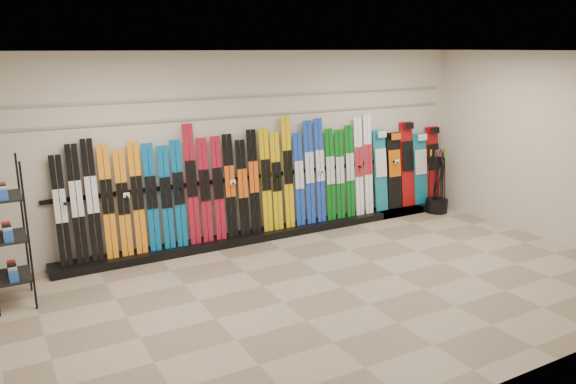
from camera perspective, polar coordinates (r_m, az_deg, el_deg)
floor at (r=7.47m, az=5.57°, el=-9.65°), size 8.00×8.00×0.00m
back_wall at (r=9.10m, az=-3.25°, el=4.70°), size 8.00×0.00×8.00m
right_wall at (r=9.82m, az=25.37°, el=4.04°), size 0.00×5.00×5.00m
ceiling at (r=6.82m, az=6.20°, el=14.03°), size 8.00×8.00×0.00m
ski_rack_base at (r=9.37m, az=-1.29°, el=-4.10°), size 8.00×0.40×0.12m
skis at (r=8.88m, az=-5.13°, el=0.75°), size 5.37×0.21×1.84m
snowboards at (r=10.82m, az=12.07°, el=2.44°), size 1.57×0.24×1.58m
accessory_rack at (r=7.48m, az=-26.60°, el=-3.75°), size 0.40×0.60×1.80m
pole_bin at (r=11.05m, az=14.84°, el=-1.34°), size 0.42×0.42×0.25m
ski_poles at (r=10.93m, az=15.05°, el=1.11°), size 0.32×0.33×1.18m
slatwall_rail_0 at (r=9.02m, az=-3.24°, el=7.81°), size 7.60×0.02×0.03m
slatwall_rail_1 at (r=8.99m, az=-3.26°, el=9.71°), size 7.60×0.02×0.03m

